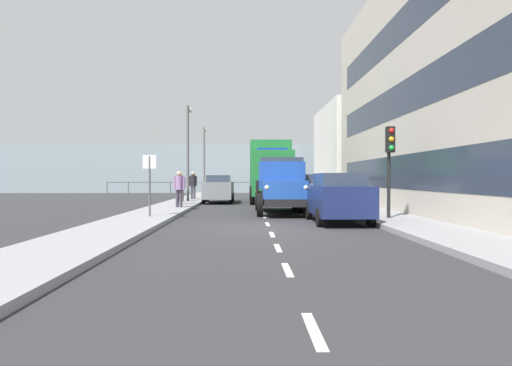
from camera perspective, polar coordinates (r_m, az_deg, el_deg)
name	(u,v)px	position (r m, az deg, el deg)	size (l,w,h in m)	color
ground_plane	(261,208)	(21.99, 0.61, -3.38)	(80.00, 80.00, 0.00)	#2D2D30
sidewalk_left	(348,207)	(22.58, 12.16, -3.09)	(2.23, 39.14, 0.15)	gray
sidewalk_right	(172,207)	(22.31, -11.09, -3.14)	(2.23, 39.14, 0.15)	gray
road_centreline_markings	(261,209)	(21.16, 0.68, -3.53)	(0.12, 34.76, 0.01)	silver
building_terrace	(490,86)	(21.06, 28.66, 11.22)	(7.96, 21.20, 10.88)	beige
building_far_block	(371,152)	(36.79, 15.11, 4.02)	(7.95, 10.37, 7.42)	silver
sea_horizon	(254,169)	(44.51, -0.29, 1.91)	(80.00, 0.80, 5.00)	#84939E
seawall_railing	(254,185)	(40.90, -0.22, -0.20)	(28.08, 0.08, 1.20)	#4C5156
truck_vintage_blue	(281,187)	(18.56, 3.38, -0.49)	(2.17, 5.64, 2.43)	black
lorry_cargo_green	(270,170)	(27.70, 1.83, 1.76)	(2.58, 8.20, 3.87)	#1E7033
car_navy_kerbside_near	(338,197)	(15.13, 10.80, -1.85)	(1.83, 3.88, 1.72)	navy
car_silver_kerbside_1	(314,192)	(20.39, 7.68, -1.19)	(1.78, 3.82, 1.72)	#B7BABF
car_black_kerbside_2	(299,189)	(26.00, 5.75, -0.78)	(1.77, 3.95, 1.72)	black
car_white_kerbside_3	(290,187)	(31.82, 4.48, -0.50)	(1.87, 3.99, 1.72)	white
car_grey_oppositeside_0	(219,188)	(26.76, -4.97, -0.73)	(1.80, 4.21, 1.72)	slate
pedestrian_couple_a	(179,186)	(20.85, -10.20, -0.39)	(0.53, 0.34, 1.73)	#383342
pedestrian_strolling	(179,185)	(23.09, -10.16, -0.27)	(0.53, 0.34, 1.74)	black
pedestrian_near_railing	(181,185)	(25.92, -9.92, -0.21)	(0.53, 0.34, 1.71)	#4C473D
pedestrian_in_dark_coat	(193,183)	(28.68, -8.37, 0.04)	(0.53, 0.34, 1.83)	#383342
traffic_light_near	(390,152)	(15.74, 17.38, 3.98)	(0.28, 0.41, 3.20)	black
lamp_post_promenade	(188,144)	(26.90, -9.01, 5.20)	(0.32, 1.14, 5.85)	#59595B
lamp_post_far	(204,154)	(38.35, -6.88, 3.87)	(0.32, 1.14, 5.87)	#59595B
street_sign	(150,175)	(16.17, -13.97, 1.10)	(0.50, 0.07, 2.25)	#4C4C4C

